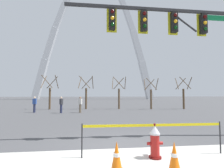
{
  "coord_description": "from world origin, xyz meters",
  "views": [
    {
      "loc": [
        -1.05,
        -5.97,
        1.85
      ],
      "look_at": [
        0.23,
        5.0,
        2.5
      ],
      "focal_mm": 27.47,
      "sensor_mm": 36.0,
      "label": 1
    }
  ],
  "objects_px": {
    "traffic_signal_gantry": "(183,37)",
    "monument_arch": "(95,41)",
    "fire_hydrant": "(155,142)",
    "pedestrian_standing_center": "(80,104)",
    "pedestrian_walking_left": "(34,104)",
    "pedestrian_walking_right": "(61,105)",
    "traffic_cone_by_hydrant": "(117,157)",
    "traffic_cone_mid_sidewalk": "(174,157)"
  },
  "relations": [
    {
      "from": "monument_arch",
      "to": "pedestrian_standing_center",
      "type": "height_order",
      "value": "monument_arch"
    },
    {
      "from": "fire_hydrant",
      "to": "pedestrian_standing_center",
      "type": "relative_size",
      "value": 0.62
    },
    {
      "from": "fire_hydrant",
      "to": "pedestrian_standing_center",
      "type": "distance_m",
      "value": 12.85
    },
    {
      "from": "traffic_signal_gantry",
      "to": "monument_arch",
      "type": "distance_m",
      "value": 58.69
    },
    {
      "from": "pedestrian_standing_center",
      "to": "pedestrian_walking_right",
      "type": "relative_size",
      "value": 1.0
    },
    {
      "from": "fire_hydrant",
      "to": "pedestrian_walking_left",
      "type": "height_order",
      "value": "pedestrian_walking_left"
    },
    {
      "from": "traffic_cone_by_hydrant",
      "to": "pedestrian_walking_left",
      "type": "relative_size",
      "value": 0.46
    },
    {
      "from": "pedestrian_standing_center",
      "to": "pedestrian_walking_right",
      "type": "xyz_separation_m",
      "value": [
        -1.83,
        -0.08,
        0.0
      ]
    },
    {
      "from": "fire_hydrant",
      "to": "pedestrian_walking_right",
      "type": "distance_m",
      "value": 13.31
    },
    {
      "from": "traffic_cone_by_hydrant",
      "to": "pedestrian_walking_right",
      "type": "distance_m",
      "value": 13.67
    },
    {
      "from": "traffic_cone_mid_sidewalk",
      "to": "pedestrian_walking_left",
      "type": "relative_size",
      "value": 0.46
    },
    {
      "from": "traffic_signal_gantry",
      "to": "pedestrian_walking_left",
      "type": "height_order",
      "value": "traffic_signal_gantry"
    },
    {
      "from": "pedestrian_walking_right",
      "to": "traffic_cone_mid_sidewalk",
      "type": "bearing_deg",
      "value": -69.74
    },
    {
      "from": "monument_arch",
      "to": "pedestrian_standing_center",
      "type": "bearing_deg",
      "value": -92.76
    },
    {
      "from": "traffic_signal_gantry",
      "to": "pedestrian_walking_right",
      "type": "relative_size",
      "value": 4.92
    },
    {
      "from": "traffic_cone_by_hydrant",
      "to": "pedestrian_standing_center",
      "type": "height_order",
      "value": "pedestrian_standing_center"
    },
    {
      "from": "pedestrian_walking_left",
      "to": "pedestrian_walking_right",
      "type": "xyz_separation_m",
      "value": [
        2.76,
        -0.8,
        0.0
      ]
    },
    {
      "from": "traffic_cone_mid_sidewalk",
      "to": "pedestrian_standing_center",
      "type": "bearing_deg",
      "value": 102.98
    },
    {
      "from": "traffic_signal_gantry",
      "to": "pedestrian_walking_left",
      "type": "bearing_deg",
      "value": 131.73
    },
    {
      "from": "pedestrian_walking_right",
      "to": "pedestrian_standing_center",
      "type": "bearing_deg",
      "value": 2.63
    },
    {
      "from": "traffic_cone_mid_sidewalk",
      "to": "traffic_signal_gantry",
      "type": "xyz_separation_m",
      "value": [
        2.11,
        3.17,
        4.05
      ]
    },
    {
      "from": "pedestrian_walking_left",
      "to": "traffic_signal_gantry",
      "type": "bearing_deg",
      "value": -48.27
    },
    {
      "from": "fire_hydrant",
      "to": "pedestrian_walking_left",
      "type": "relative_size",
      "value": 0.62
    },
    {
      "from": "monument_arch",
      "to": "traffic_cone_by_hydrant",
      "type": "bearing_deg",
      "value": -90.45
    },
    {
      "from": "fire_hydrant",
      "to": "pedestrian_walking_right",
      "type": "height_order",
      "value": "pedestrian_walking_right"
    },
    {
      "from": "traffic_cone_mid_sidewalk",
      "to": "pedestrian_walking_right",
      "type": "relative_size",
      "value": 0.46
    },
    {
      "from": "traffic_signal_gantry",
      "to": "monument_arch",
      "type": "height_order",
      "value": "monument_arch"
    },
    {
      "from": "fire_hydrant",
      "to": "pedestrian_standing_center",
      "type": "xyz_separation_m",
      "value": [
        -2.98,
        12.49,
        0.35
      ]
    },
    {
      "from": "fire_hydrant",
      "to": "traffic_cone_by_hydrant",
      "type": "distance_m",
      "value": 1.46
    },
    {
      "from": "fire_hydrant",
      "to": "traffic_cone_by_hydrant",
      "type": "relative_size",
      "value": 1.36
    },
    {
      "from": "traffic_cone_mid_sidewalk",
      "to": "monument_arch",
      "type": "distance_m",
      "value": 62.92
    },
    {
      "from": "traffic_signal_gantry",
      "to": "monument_arch",
      "type": "bearing_deg",
      "value": 93.07
    },
    {
      "from": "traffic_cone_by_hydrant",
      "to": "fire_hydrant",
      "type": "bearing_deg",
      "value": 32.18
    },
    {
      "from": "traffic_cone_mid_sidewalk",
      "to": "pedestrian_standing_center",
      "type": "distance_m",
      "value": 13.8
    },
    {
      "from": "traffic_cone_by_hydrant",
      "to": "pedestrian_walking_right",
      "type": "xyz_separation_m",
      "value": [
        -3.58,
        13.18,
        0.46
      ]
    },
    {
      "from": "traffic_signal_gantry",
      "to": "monument_arch",
      "type": "xyz_separation_m",
      "value": [
        -3.0,
        55.99,
        17.35
      ]
    },
    {
      "from": "monument_arch",
      "to": "pedestrian_walking_left",
      "type": "height_order",
      "value": "monument_arch"
    },
    {
      "from": "traffic_cone_mid_sidewalk",
      "to": "monument_arch",
      "type": "height_order",
      "value": "monument_arch"
    },
    {
      "from": "monument_arch",
      "to": "pedestrian_standing_center",
      "type": "xyz_separation_m",
      "value": [
        -2.21,
        -45.72,
        -20.93
      ]
    },
    {
      "from": "monument_arch",
      "to": "pedestrian_walking_left",
      "type": "relative_size",
      "value": 31.6
    },
    {
      "from": "traffic_cone_by_hydrant",
      "to": "pedestrian_standing_center",
      "type": "distance_m",
      "value": 13.39
    },
    {
      "from": "traffic_signal_gantry",
      "to": "pedestrian_standing_center",
      "type": "distance_m",
      "value": 12.06
    }
  ]
}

